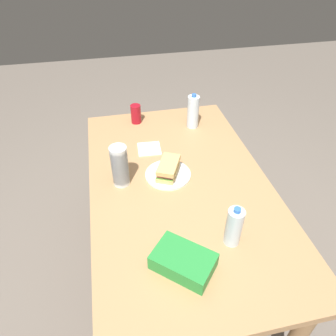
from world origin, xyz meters
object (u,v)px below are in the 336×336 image
object	(u,v)px
sandwich	(168,168)
dining_table	(180,197)
plastic_cup_stack	(120,166)
water_bottle_spare	(193,112)
water_bottle_tall	(234,227)
chip_bag	(183,261)
soda_can_red	(136,114)
paper_plate	(168,174)

from	to	relation	value
sandwich	dining_table	bearing A→B (deg)	34.92
plastic_cup_stack	water_bottle_spare	distance (m)	0.67
water_bottle_tall	chip_bag	bearing A→B (deg)	-71.46
soda_can_red	chip_bag	xyz separation A→B (m)	(1.11, 0.04, -0.03)
soda_can_red	chip_bag	distance (m)	1.11
plastic_cup_stack	water_bottle_spare	bearing A→B (deg)	132.38
paper_plate	plastic_cup_stack	size ratio (longest dim) A/B	1.08
water_bottle_tall	soda_can_red	bearing A→B (deg)	-165.74
sandwich	water_bottle_spare	bearing A→B (deg)	150.46
sandwich	soda_can_red	size ratio (longest dim) A/B	1.69
paper_plate	water_bottle_spare	distance (m)	0.52
dining_table	plastic_cup_stack	xyz separation A→B (m)	(-0.06, -0.29, 0.21)
water_bottle_spare	soda_can_red	bearing A→B (deg)	-109.62
soda_can_red	chip_bag	size ratio (longest dim) A/B	0.53
soda_can_red	water_bottle_tall	bearing A→B (deg)	14.26
dining_table	water_bottle_tall	distance (m)	0.45
dining_table	plastic_cup_stack	world-z (taller)	plastic_cup_stack
soda_can_red	dining_table	bearing A→B (deg)	12.29
water_bottle_tall	plastic_cup_stack	xyz separation A→B (m)	(-0.46, -0.41, 0.02)
chip_bag	plastic_cup_stack	bearing A→B (deg)	150.65
dining_table	water_bottle_spare	size ratio (longest dim) A/B	6.84
plastic_cup_stack	chip_bag	bearing A→B (deg)	19.27
paper_plate	water_bottle_tall	world-z (taller)	water_bottle_tall
paper_plate	water_bottle_tall	bearing A→B (deg)	20.12
water_bottle_tall	plastic_cup_stack	world-z (taller)	plastic_cup_stack
sandwich	plastic_cup_stack	xyz separation A→B (m)	(0.00, -0.24, 0.06)
paper_plate	plastic_cup_stack	distance (m)	0.26
chip_bag	plastic_cup_stack	xyz separation A→B (m)	(-0.53, -0.19, 0.08)
chip_bag	water_bottle_tall	xyz separation A→B (m)	(-0.08, 0.23, 0.06)
chip_bag	water_bottle_tall	bearing A→B (deg)	59.91
chip_bag	water_bottle_spare	world-z (taller)	water_bottle_spare
dining_table	chip_bag	size ratio (longest dim) A/B	6.63
dining_table	paper_plate	xyz separation A→B (m)	(-0.07, -0.05, 0.10)
chip_bag	water_bottle_spare	xyz separation A→B (m)	(-0.99, 0.31, 0.07)
dining_table	sandwich	xyz separation A→B (m)	(-0.07, -0.05, 0.15)
dining_table	sandwich	world-z (taller)	sandwich
sandwich	chip_bag	xyz separation A→B (m)	(0.54, -0.06, -0.02)
chip_bag	water_bottle_tall	size ratio (longest dim) A/B	1.17
dining_table	soda_can_red	world-z (taller)	soda_can_red
chip_bag	water_bottle_spare	bearing A→B (deg)	113.98
soda_can_red	water_bottle_tall	xyz separation A→B (m)	(1.04, 0.26, 0.03)
plastic_cup_stack	soda_can_red	bearing A→B (deg)	165.40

